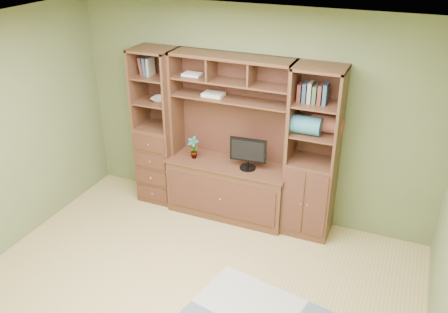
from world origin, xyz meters
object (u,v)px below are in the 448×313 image
at_px(center_hutch, 228,141).
at_px(right_tower, 313,155).
at_px(monitor, 248,148).
at_px(left_tower, 157,128).

xyz_separation_m(center_hutch, right_tower, (1.02, 0.04, 0.00)).
height_order(right_tower, monitor, right_tower).
relative_size(center_hutch, monitor, 3.78).
bearing_deg(right_tower, monitor, -174.33).
bearing_deg(left_tower, center_hutch, -2.29).
bearing_deg(monitor, right_tower, 0.62).
bearing_deg(monitor, left_tower, 171.57).
bearing_deg(monitor, center_hutch, 167.56).
relative_size(center_hutch, right_tower, 1.00).
xyz_separation_m(center_hutch, monitor, (0.27, -0.03, -0.02)).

